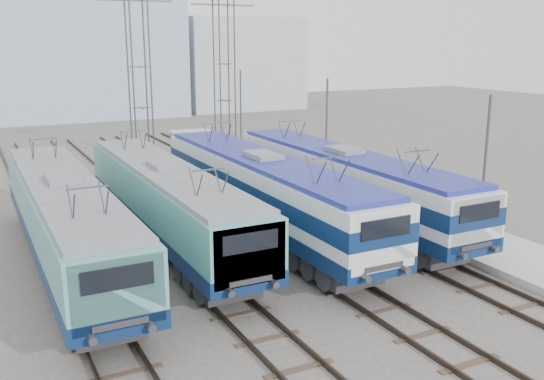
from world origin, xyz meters
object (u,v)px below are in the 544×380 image
at_px(mast_mid, 326,140).
at_px(mast_rear, 241,117).
at_px(catenary_tower_east, 225,77).
at_px(locomotive_far_left, 66,218).
at_px(locomotive_center_right, 265,188).
at_px(catenary_tower_west, 140,81).
at_px(mast_front, 484,182).
at_px(locomotive_far_right, 345,180).
at_px(locomotive_center_left, 168,199).

xyz_separation_m(mast_mid, mast_rear, (0.00, 12.00, 0.00)).
distance_m(catenary_tower_east, mast_rear, 4.28).
bearing_deg(locomotive_far_left, locomotive_center_right, 2.69).
distance_m(locomotive_center_right, catenary_tower_west, 13.64).
relative_size(locomotive_far_left, mast_front, 2.58).
distance_m(locomotive_far_left, catenary_tower_east, 20.62).
bearing_deg(locomotive_far_right, mast_mid, 68.90).
distance_m(locomotive_far_right, mast_rear, 16.94).
bearing_deg(mast_rear, locomotive_center_left, -123.94).
height_order(catenary_tower_east, mast_rear, catenary_tower_east).
distance_m(locomotive_far_left, locomotive_center_right, 9.01).
bearing_deg(mast_mid, mast_rear, 90.00).
bearing_deg(mast_rear, catenary_tower_west, -155.06).
distance_m(locomotive_center_left, mast_front, 13.47).
xyz_separation_m(locomotive_center_left, locomotive_center_right, (4.50, -0.63, 0.16)).
relative_size(locomotive_center_left, mast_front, 2.54).
xyz_separation_m(locomotive_center_right, locomotive_far_right, (4.50, -0.04, -0.06)).
bearing_deg(mast_front, locomotive_far_right, 104.40).
bearing_deg(locomotive_center_left, catenary_tower_east, 58.22).
relative_size(locomotive_far_right, catenary_tower_west, 1.51).
relative_size(mast_front, mast_mid, 1.00).
xyz_separation_m(locomotive_far_left, catenary_tower_east, (13.25, 15.18, 4.39)).
bearing_deg(mast_front, catenary_tower_west, 113.27).
bearing_deg(mast_front, mast_mid, 90.00).
xyz_separation_m(locomotive_center_left, mast_mid, (10.85, 4.12, 1.28)).
relative_size(locomotive_far_right, mast_rear, 2.59).
height_order(locomotive_center_right, mast_mid, mast_mid).
bearing_deg(mast_mid, locomotive_center_right, -143.19).
height_order(locomotive_far_left, catenary_tower_east, catenary_tower_east).
xyz_separation_m(locomotive_far_left, mast_front, (15.35, -6.82, 1.25)).
bearing_deg(catenary_tower_west, mast_front, -66.73).
relative_size(locomotive_center_left, mast_mid, 2.54).
bearing_deg(locomotive_center_left, mast_front, -35.97).
height_order(locomotive_far_left, locomotive_far_right, same).
xyz_separation_m(locomotive_center_left, locomotive_far_right, (9.00, -0.67, 0.09)).
distance_m(mast_mid, mast_rear, 12.00).
height_order(locomotive_far_right, catenary_tower_west, catenary_tower_west).
bearing_deg(locomotive_far_left, mast_mid, 18.63).
bearing_deg(catenary_tower_west, mast_rear, 24.94).
xyz_separation_m(locomotive_center_left, catenary_tower_east, (8.75, 14.12, 4.43)).
bearing_deg(locomotive_center_right, mast_front, -48.78).
relative_size(catenary_tower_west, mast_rear, 1.71).
height_order(locomotive_center_left, locomotive_far_right, locomotive_far_right).
distance_m(locomotive_center_left, mast_mid, 11.68).
distance_m(locomotive_far_left, mast_rear, 23.07).
height_order(locomotive_far_right, mast_mid, mast_mid).
bearing_deg(locomotive_center_right, locomotive_far_right, -0.52).
relative_size(locomotive_far_right, mast_front, 2.59).
distance_m(locomotive_far_right, catenary_tower_east, 15.42).
xyz_separation_m(mast_front, mast_rear, (0.00, 24.00, 0.00)).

